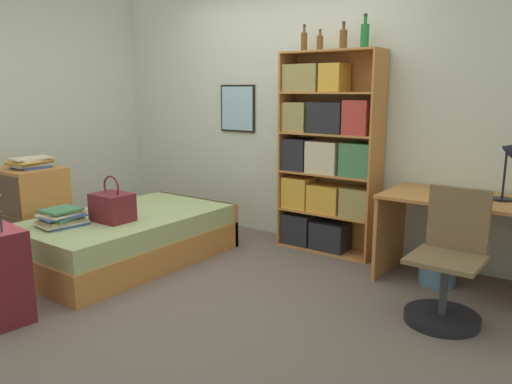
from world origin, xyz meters
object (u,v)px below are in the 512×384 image
desk (467,224)px  desk_lamp (512,158)px  bottle_brown (320,43)px  book_stack_on_bed (61,218)px  bottle_clear (343,39)px  bookcase (325,159)px  bottle_green (304,42)px  magazine_pile_on_dresser (30,163)px  waste_bin (438,268)px  desk_chair (447,280)px  bed (129,237)px  bottle_blue (365,35)px  handbag (112,207)px  dresser (31,211)px

desk → desk_lamp: (0.25, 0.05, 0.52)m
bottle_brown → book_stack_on_bed: bearing=-124.8°
bottle_clear → desk_lamp: size_ratio=0.50×
book_stack_on_bed → bookcase: size_ratio=0.21×
bottle_green → desk_lamp: (1.84, -0.16, -0.92)m
desk → bottle_brown: bearing=173.1°
bottle_brown → magazine_pile_on_dresser: bearing=-140.2°
desk → desk_lamp: size_ratio=2.66×
waste_bin → desk_chair: bearing=-69.3°
bed → bookcase: bearing=46.0°
magazine_pile_on_dresser → desk_chair: size_ratio=0.45×
bottle_blue → desk_chair: size_ratio=0.32×
bottle_green → bed: bearing=-126.4°
bed → desk_lamp: (2.82, 1.17, 0.81)m
handbag → waste_bin: size_ratio=1.38×
bottle_blue → dresser: bearing=-145.6°
bed → handbag: size_ratio=4.70×
bottle_clear → desk_lamp: bearing=-5.2°
book_stack_on_bed → bottle_blue: bearing=47.4°
bed → book_stack_on_bed: 0.64m
desk_chair → bottle_green: bearing=151.8°
bottle_clear → book_stack_on_bed: bearing=-129.1°
bed → waste_bin: bed is taller
bed → magazine_pile_on_dresser: magazine_pile_on_dresser is taller
bottle_clear → handbag: bearing=-130.7°
bookcase → bottle_blue: bottle_blue is taller
bookcase → waste_bin: 1.39m
desk → desk_lamp: 0.58m
handbag → bookcase: (1.17, 1.52, 0.33)m
magazine_pile_on_dresser → desk_lamp: 3.98m
bottle_brown → bottle_clear: bearing=2.5°
handbag → desk_lamp: bearing=26.9°
bottle_brown → waste_bin: bearing=-10.9°
book_stack_on_bed → magazine_pile_on_dresser: magazine_pile_on_dresser is taller
dresser → desk_lamp: (3.70, 1.57, 0.61)m
magazine_pile_on_dresser → desk: bearing=23.8°
bed → handbag: bearing=-70.1°
magazine_pile_on_dresser → bottle_green: size_ratio=1.59×
bed → waste_bin: (2.39, 1.05, -0.08)m
desk_lamp → waste_bin: bearing=-164.6°
handbag → bottle_clear: size_ratio=1.63×
book_stack_on_bed → desk: size_ratio=0.31×
bed → bottle_green: bottle_green is taller
bottle_green → waste_bin: (1.42, -0.28, -1.80)m
bottle_green → dresser: bearing=-137.2°
handbag → magazine_pile_on_dresser: bearing=-170.0°
waste_bin → bottle_green: bearing=169.0°
bottle_green → desk_lamp: size_ratio=0.52×
handbag → magazine_pile_on_dresser: 0.99m
bookcase → desk_lamp: bookcase is taller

